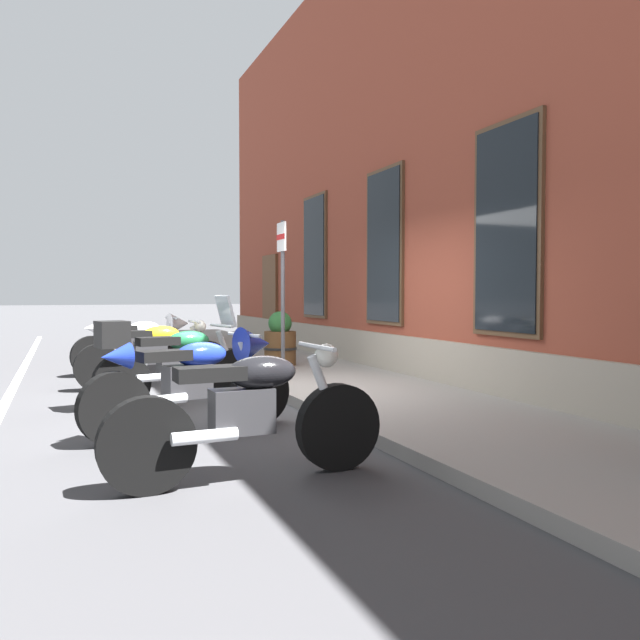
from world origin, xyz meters
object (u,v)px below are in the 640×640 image
object	(u,v)px
motorcycle_blue_sport	(200,376)
parking_sign	(282,274)
motorcycle_yellow_naked	(156,354)
motorcycle_green_touring	(172,360)
barrel_planter	(280,342)
motorcycle_white_sport	(143,341)
motorcycle_black_naked	(251,414)

from	to	relation	value
motorcycle_blue_sport	parking_sign	bearing A→B (deg)	149.32
motorcycle_yellow_naked	parking_sign	xyz separation A→B (m)	(-0.03, 1.91, 1.16)
motorcycle_green_touring	parking_sign	distance (m)	2.77
barrel_planter	motorcycle_blue_sport	bearing A→B (deg)	-27.57
motorcycle_blue_sport	parking_sign	world-z (taller)	parking_sign
motorcycle_white_sport	motorcycle_yellow_naked	world-z (taller)	motorcycle_white_sport
motorcycle_white_sport	barrel_planter	bearing A→B (deg)	71.70
motorcycle_blue_sport	parking_sign	distance (m)	3.90
motorcycle_green_touring	motorcycle_black_naked	xyz separation A→B (m)	(3.29, 0.05, -0.07)
barrel_planter	parking_sign	bearing A→B (deg)	-16.14
motorcycle_white_sport	barrel_planter	xyz separation A→B (m)	(0.72, 2.17, -0.03)
motorcycle_yellow_naked	motorcycle_blue_sport	xyz separation A→B (m)	(3.19, 0.00, 0.07)
motorcycle_green_touring	motorcycle_blue_sport	size ratio (longest dim) A/B	0.97
motorcycle_black_naked	barrel_planter	distance (m)	6.32
motorcycle_green_touring	motorcycle_blue_sport	distance (m)	1.56
motorcycle_green_touring	parking_sign	bearing A→B (deg)	130.64
parking_sign	motorcycle_white_sport	bearing A→B (deg)	-132.03
motorcycle_white_sport	motorcycle_green_touring	xyz separation A→B (m)	(3.36, -0.05, 0.00)
motorcycle_black_naked	parking_sign	xyz separation A→B (m)	(-4.95, 1.89, 1.15)
parking_sign	barrel_planter	xyz separation A→B (m)	(-0.98, 0.28, -1.11)
motorcycle_yellow_naked	motorcycle_blue_sport	distance (m)	3.19
motorcycle_white_sport	motorcycle_blue_sport	bearing A→B (deg)	-0.27
motorcycle_green_touring	motorcycle_yellow_naked	bearing A→B (deg)	179.20
motorcycle_yellow_naked	motorcycle_green_touring	xyz separation A→B (m)	(1.63, -0.02, 0.07)
motorcycle_green_touring	motorcycle_black_naked	world-z (taller)	motorcycle_green_touring
motorcycle_blue_sport	barrel_planter	bearing A→B (deg)	152.43
motorcycle_black_naked	barrel_planter	world-z (taller)	barrel_planter
parking_sign	barrel_planter	distance (m)	1.51
motorcycle_black_naked	motorcycle_yellow_naked	bearing A→B (deg)	-179.74
motorcycle_yellow_naked	barrel_planter	size ratio (longest dim) A/B	2.37
motorcycle_white_sport	motorcycle_green_touring	world-z (taller)	motorcycle_green_touring
motorcycle_white_sport	motorcycle_yellow_naked	xyz separation A→B (m)	(1.73, -0.02, -0.07)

